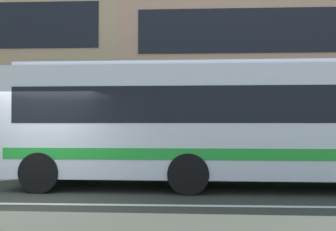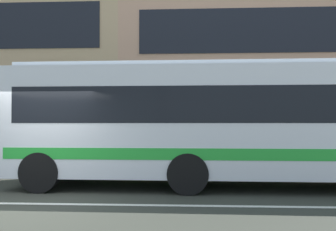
% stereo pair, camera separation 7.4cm
% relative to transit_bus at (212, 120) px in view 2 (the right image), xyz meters
% --- Properties ---
extents(ground_plane, '(160.00, 160.00, 0.00)m').
position_rel_transit_bus_xyz_m(ground_plane, '(-4.21, -2.32, -1.80)').
color(ground_plane, '#33362E').
extents(lane_centre_line, '(60.00, 0.16, 0.01)m').
position_rel_transit_bus_xyz_m(lane_centre_line, '(-4.21, -2.32, -1.80)').
color(lane_centre_line, silver).
rests_on(lane_centre_line, ground_plane).
extents(hedge_row_far, '(13.29, 1.10, 0.88)m').
position_rel_transit_bus_xyz_m(hedge_row_far, '(-2.12, 3.64, -1.36)').
color(hedge_row_far, '#28651F').
rests_on(hedge_row_far, ground_plane).
extents(transit_bus, '(10.67, 2.77, 3.27)m').
position_rel_transit_bus_xyz_m(transit_bus, '(0.00, 0.00, 0.00)').
color(transit_bus, silver).
rests_on(transit_bus, ground_plane).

